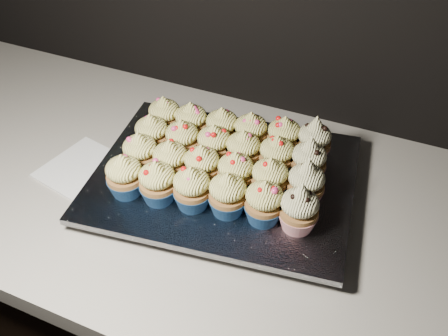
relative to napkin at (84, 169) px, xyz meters
name	(u,v)px	position (x,y,z in m)	size (l,w,h in m)	color
worktop	(350,242)	(0.50, 0.04, -0.02)	(2.44, 0.64, 0.04)	beige
napkin	(84,169)	(0.00, 0.00, 0.00)	(0.14, 0.14, 0.00)	white
baking_tray	(224,184)	(0.26, 0.06, 0.01)	(0.42, 0.32, 0.02)	black
foil_lining	(224,177)	(0.26, 0.06, 0.03)	(0.46, 0.36, 0.01)	silver
cupcake_0	(124,176)	(0.13, -0.05, 0.07)	(0.06, 0.06, 0.08)	navy
cupcake_1	(158,182)	(0.19, -0.04, 0.07)	(0.06, 0.06, 0.08)	navy
cupcake_2	(192,188)	(0.25, -0.03, 0.07)	(0.06, 0.06, 0.08)	navy
cupcake_3	(228,194)	(0.31, -0.02, 0.07)	(0.06, 0.06, 0.08)	navy
cupcake_4	(264,202)	(0.36, -0.01, 0.07)	(0.06, 0.06, 0.08)	navy
cupcake_5	(299,209)	(0.42, -0.01, 0.07)	(0.06, 0.06, 0.10)	#A51725
cupcake_6	(141,154)	(0.12, 0.01, 0.07)	(0.06, 0.06, 0.08)	navy
cupcake_7	(171,161)	(0.18, 0.02, 0.07)	(0.06, 0.06, 0.08)	navy
cupcake_8	(202,166)	(0.24, 0.03, 0.07)	(0.06, 0.06, 0.08)	navy
cupcake_9	(235,173)	(0.30, 0.03, 0.07)	(0.06, 0.06, 0.08)	navy
cupcake_10	(269,179)	(0.35, 0.04, 0.07)	(0.06, 0.06, 0.08)	navy
cupcake_11	(306,183)	(0.41, 0.05, 0.07)	(0.06, 0.06, 0.10)	#A51725
cupcake_12	(152,135)	(0.12, 0.07, 0.07)	(0.06, 0.06, 0.08)	navy
cupcake_13	(182,140)	(0.17, 0.08, 0.07)	(0.06, 0.06, 0.08)	navy
cupcake_14	(214,145)	(0.23, 0.09, 0.07)	(0.06, 0.06, 0.08)	navy
cupcake_15	(243,151)	(0.29, 0.09, 0.07)	(0.06, 0.06, 0.08)	navy
cupcake_16	(276,156)	(0.35, 0.10, 0.07)	(0.06, 0.06, 0.08)	navy
cupcake_17	(308,161)	(0.40, 0.11, 0.07)	(0.06, 0.06, 0.10)	#A51725
cupcake_18	(165,117)	(0.11, 0.13, 0.07)	(0.06, 0.06, 0.08)	navy
cupcake_19	(191,122)	(0.16, 0.13, 0.07)	(0.06, 0.06, 0.08)	navy
cupcake_20	(222,128)	(0.22, 0.14, 0.07)	(0.06, 0.06, 0.08)	navy
cupcake_21	(251,133)	(0.28, 0.15, 0.07)	(0.06, 0.06, 0.08)	navy
cupcake_22	(284,137)	(0.34, 0.16, 0.07)	(0.06, 0.06, 0.08)	navy
cupcake_23	(314,141)	(0.39, 0.17, 0.07)	(0.06, 0.06, 0.10)	#A51725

